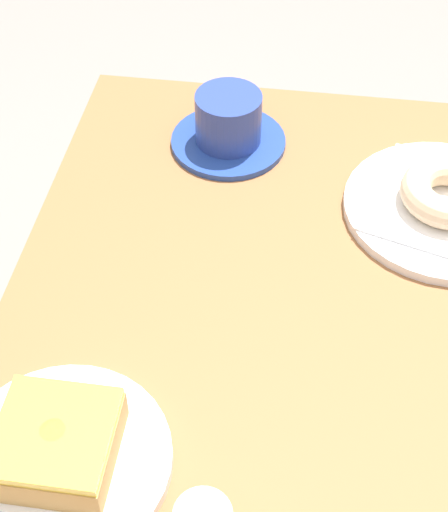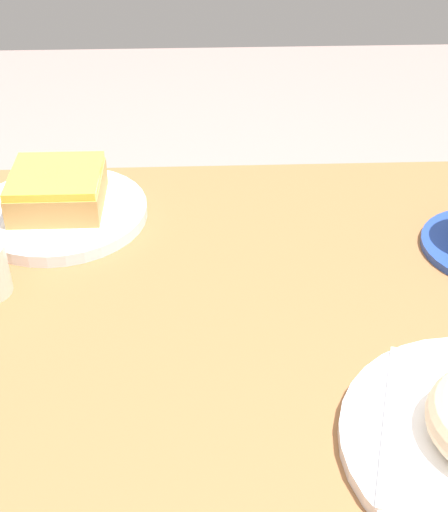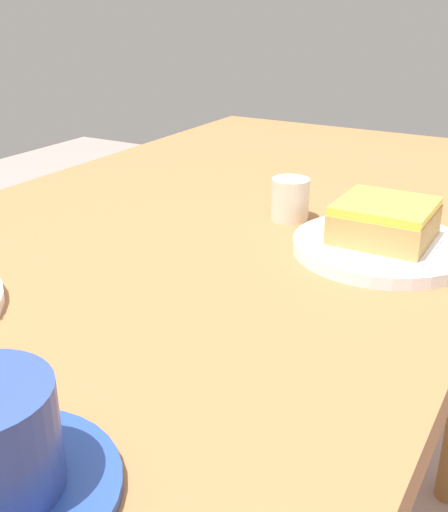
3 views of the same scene
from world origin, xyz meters
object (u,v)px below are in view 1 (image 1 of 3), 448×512
Objects in this scene: donut_glazed_square at (56,443)px; coffee_cup at (228,124)px; plate_glazed_square at (62,461)px; plate_sugar_ring at (444,209)px.

coffee_cup is (-0.46, 0.08, -0.01)m from donut_glazed_square.
coffee_cup is at bearing 169.90° from plate_glazed_square.
plate_glazed_square is 0.47m from coffee_cup.
donut_glazed_square is at bearing -10.10° from coffee_cup.
plate_glazed_square is at bearing -42.89° from plate_sugar_ring.
coffee_cup is (-0.09, -0.26, 0.03)m from plate_sugar_ring.
plate_glazed_square is 1.34× the size of coffee_cup.
donut_glazed_square is (0.00, -0.00, 0.03)m from plate_glazed_square.
coffee_cup is (-0.46, 0.08, 0.02)m from plate_glazed_square.
donut_glazed_square reaches higher than plate_glazed_square.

